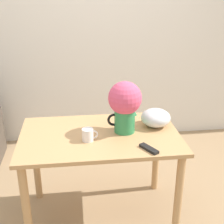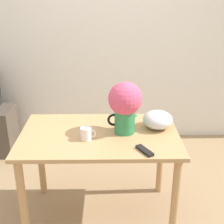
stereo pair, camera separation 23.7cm
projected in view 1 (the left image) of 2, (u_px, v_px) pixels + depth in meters
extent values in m
plane|color=#9E7F5B|center=(116.00, 219.00, 2.65)|extent=(12.00, 12.00, 0.00)
cube|color=silver|center=(98.00, 35.00, 3.62)|extent=(8.00, 0.05, 2.60)
cube|color=tan|center=(100.00, 136.00, 2.41)|extent=(1.22, 0.77, 0.03)
cylinder|color=tan|center=(27.00, 211.00, 2.20)|extent=(0.06, 0.06, 0.75)
cylinder|color=tan|center=(178.00, 198.00, 2.32)|extent=(0.06, 0.06, 0.75)
cylinder|color=tan|center=(36.00, 162.00, 2.79)|extent=(0.06, 0.06, 0.75)
cylinder|color=tan|center=(156.00, 154.00, 2.92)|extent=(0.06, 0.06, 0.75)
cylinder|color=#2D844C|center=(125.00, 120.00, 2.41)|extent=(0.16, 0.16, 0.19)
cone|color=#2D844C|center=(133.00, 112.00, 2.39)|extent=(0.06, 0.06, 0.05)
torus|color=black|center=(114.00, 120.00, 2.40)|extent=(0.10, 0.02, 0.10)
sphere|color=#3D7033|center=(125.00, 104.00, 2.36)|extent=(0.19, 0.19, 0.19)
sphere|color=#DB4C70|center=(125.00, 98.00, 2.34)|extent=(0.26, 0.26, 0.26)
cylinder|color=white|center=(88.00, 135.00, 2.28)|extent=(0.08, 0.08, 0.09)
torus|color=white|center=(94.00, 134.00, 2.29)|extent=(0.06, 0.01, 0.06)
ellipsoid|color=silver|center=(156.00, 118.00, 2.51)|extent=(0.24, 0.24, 0.14)
cube|color=black|center=(149.00, 149.00, 2.17)|extent=(0.12, 0.16, 0.02)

